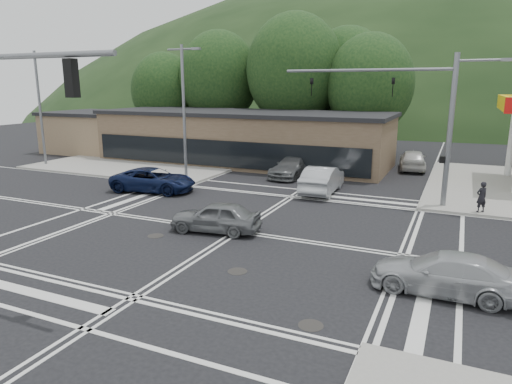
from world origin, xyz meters
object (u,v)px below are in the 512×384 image
at_px(car_blue_west, 153,180).
at_px(car_grey_center, 216,217).
at_px(car_silver_east, 445,273).
at_px(car_queue_a, 322,179).
at_px(car_northbound, 293,167).
at_px(pedestrian, 482,197).
at_px(car_queue_b, 413,160).

bearing_deg(car_blue_west, car_grey_center, -134.85).
bearing_deg(car_silver_east, car_queue_a, -146.48).
relative_size(car_northbound, pedestrian, 3.21).
bearing_deg(car_northbound, pedestrian, -18.75).
bearing_deg(car_queue_b, car_silver_east, 90.63).
xyz_separation_m(car_blue_west, car_queue_b, (13.78, 14.24, 0.07)).
height_order(car_grey_center, car_queue_b, car_queue_b).
relative_size(car_grey_center, car_queue_a, 0.81).
relative_size(car_grey_center, car_silver_east, 0.89).
bearing_deg(car_silver_east, car_northbound, -144.30).
bearing_deg(car_northbound, car_queue_b, 45.74).
relative_size(car_silver_east, pedestrian, 2.89).
distance_m(car_blue_west, car_grey_center, 9.12).
relative_size(car_grey_center, car_queue_b, 0.87).
xyz_separation_m(car_blue_west, pedestrian, (18.26, 2.50, 0.21)).
xyz_separation_m(car_blue_west, car_silver_east, (16.99, -7.82, -0.06)).
bearing_deg(car_blue_west, car_queue_b, -52.98).
height_order(car_blue_west, car_grey_center, car_blue_west).
bearing_deg(car_blue_west, car_silver_east, -123.62).
bearing_deg(pedestrian, car_blue_west, -29.01).
bearing_deg(car_queue_b, pedestrian, 103.23).
bearing_deg(car_blue_west, car_queue_a, -76.21).
xyz_separation_m(car_queue_b, pedestrian, (4.48, -11.74, 0.14)).
bearing_deg(car_queue_a, pedestrian, 167.72).
distance_m(car_queue_a, pedestrian, 8.83).
distance_m(car_grey_center, car_silver_east, 9.92).
xyz_separation_m(car_grey_center, car_queue_b, (6.40, 19.59, 0.11)).
relative_size(car_queue_b, car_northbound, 0.93).
xyz_separation_m(car_blue_west, car_grey_center, (7.38, -5.35, -0.03)).
xyz_separation_m(car_queue_a, car_northbound, (-3.28, 3.86, -0.09)).
relative_size(car_grey_center, pedestrian, 2.57).
bearing_deg(car_queue_b, car_queue_a, 59.95).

